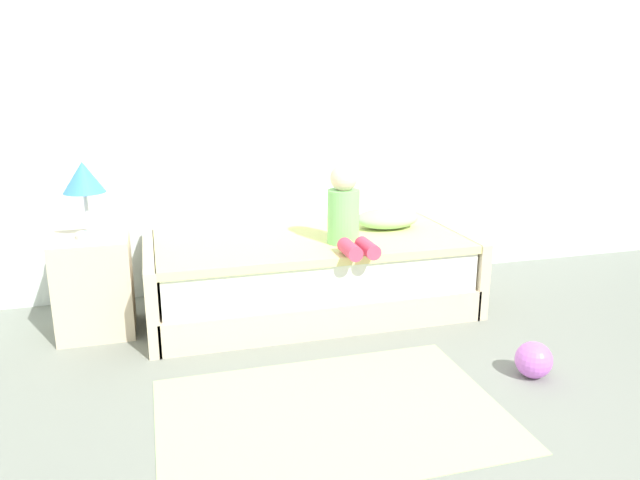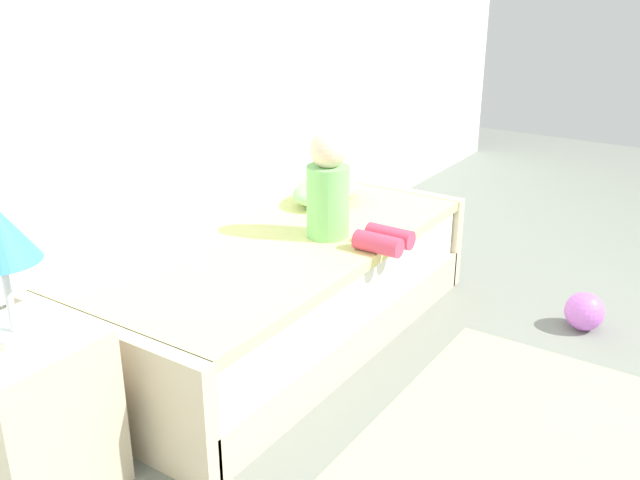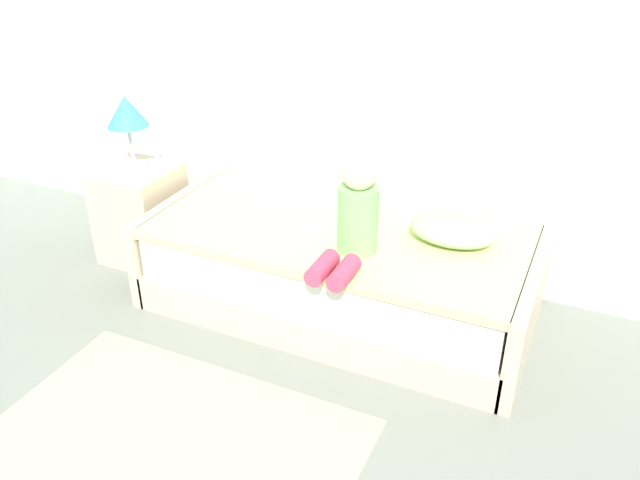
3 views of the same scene
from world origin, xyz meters
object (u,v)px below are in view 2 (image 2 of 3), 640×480
toy_ball (584,311)px  child_figure (337,196)px  pillow (326,191)px  nightstand (30,418)px  bed (277,288)px

toy_ball → child_figure: bearing=125.2°
pillow → toy_ball: size_ratio=2.29×
child_figure → toy_ball: bearing=-54.8°
toy_ball → nightstand: bearing=150.9°
pillow → nightstand: bearing=-177.3°
child_figure → nightstand: bearing=171.2°
bed → nightstand: size_ratio=3.52×
nightstand → pillow: bearing=2.7°
bed → pillow: size_ratio=4.80×
toy_ball → bed: bearing=125.5°
bed → pillow: pillow is taller
child_figure → toy_ball: child_figure is taller
bed → toy_ball: 1.53m
child_figure → toy_ball: 1.37m
bed → toy_ball: size_ratio=10.98×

